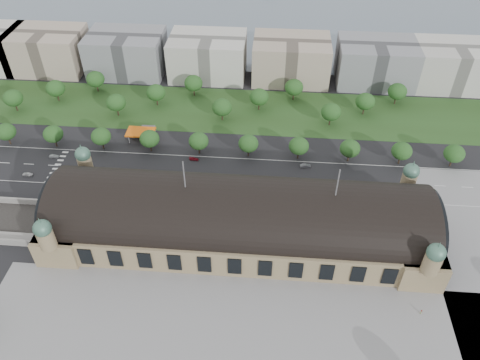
# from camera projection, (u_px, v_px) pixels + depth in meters

# --- Properties ---
(ground) EXTENTS (900.00, 900.00, 0.00)m
(ground) POSITION_uv_depth(u_px,v_px,m) (239.00, 237.00, 188.03)
(ground) COLOR black
(ground) RESTS_ON ground
(station) EXTENTS (150.00, 48.40, 44.30)m
(station) POSITION_uv_depth(u_px,v_px,m) (239.00, 219.00, 181.29)
(station) COLOR #8F7959
(station) RESTS_ON ground
(plaza_south) EXTENTS (190.00, 48.00, 0.12)m
(plaza_south) POSITION_uv_depth(u_px,v_px,m) (258.00, 338.00, 154.34)
(plaza_south) COLOR gray
(plaza_south) RESTS_ON ground
(road_slab) EXTENTS (260.00, 26.00, 0.10)m
(road_slab) POSITION_uv_depth(u_px,v_px,m) (203.00, 173.00, 217.83)
(road_slab) COLOR black
(road_slab) RESTS_ON ground
(grass_belt) EXTENTS (300.00, 45.00, 0.10)m
(grass_belt) POSITION_uv_depth(u_px,v_px,m) (226.00, 110.00, 258.88)
(grass_belt) COLOR #27451B
(grass_belt) RESTS_ON ground
(petrol_station) EXTENTS (14.00, 13.00, 5.05)m
(petrol_station) POSITION_uv_depth(u_px,v_px,m) (145.00, 131.00, 238.49)
(petrol_station) COLOR orange
(petrol_station) RESTS_ON ground
(office_1) EXTENTS (45.00, 32.00, 24.00)m
(office_1) POSITION_uv_depth(u_px,v_px,m) (47.00, 50.00, 288.12)
(office_1) COLOR tan
(office_1) RESTS_ON ground
(office_2) EXTENTS (45.00, 32.00, 24.00)m
(office_2) POSITION_uv_depth(u_px,v_px,m) (127.00, 53.00, 285.06)
(office_2) COLOR gray
(office_2) RESTS_ON ground
(office_3) EXTENTS (45.00, 32.00, 24.00)m
(office_3) POSITION_uv_depth(u_px,v_px,m) (208.00, 56.00, 281.99)
(office_3) COLOR beige
(office_3) RESTS_ON ground
(office_4) EXTENTS (45.00, 32.00, 24.00)m
(office_4) POSITION_uv_depth(u_px,v_px,m) (291.00, 59.00, 278.93)
(office_4) COLOR tan
(office_4) RESTS_ON ground
(office_5) EXTENTS (45.00, 32.00, 24.00)m
(office_5) POSITION_uv_depth(u_px,v_px,m) (376.00, 62.00, 275.87)
(office_5) COLOR gray
(office_5) RESTS_ON ground
(office_6) EXTENTS (45.00, 32.00, 24.00)m
(office_6) POSITION_uv_depth(u_px,v_px,m) (454.00, 65.00, 273.11)
(office_6) COLOR beige
(office_6) RESTS_ON ground
(tree_row_0) EXTENTS (9.60, 9.60, 11.52)m
(tree_row_0) POSITION_uv_depth(u_px,v_px,m) (6.00, 132.00, 230.36)
(tree_row_0) COLOR #2D2116
(tree_row_0) RESTS_ON ground
(tree_row_1) EXTENTS (9.60, 9.60, 11.52)m
(tree_row_1) POSITION_uv_depth(u_px,v_px,m) (53.00, 134.00, 228.89)
(tree_row_1) COLOR #2D2116
(tree_row_1) RESTS_ON ground
(tree_row_2) EXTENTS (9.60, 9.60, 11.52)m
(tree_row_2) POSITION_uv_depth(u_px,v_px,m) (101.00, 136.00, 227.42)
(tree_row_2) COLOR #2D2116
(tree_row_2) RESTS_ON ground
(tree_row_3) EXTENTS (9.60, 9.60, 11.52)m
(tree_row_3) POSITION_uv_depth(u_px,v_px,m) (149.00, 139.00, 225.95)
(tree_row_3) COLOR #2D2116
(tree_row_3) RESTS_ON ground
(tree_row_4) EXTENTS (9.60, 9.60, 11.52)m
(tree_row_4) POSITION_uv_depth(u_px,v_px,m) (199.00, 141.00, 224.48)
(tree_row_4) COLOR #2D2116
(tree_row_4) RESTS_ON ground
(tree_row_5) EXTENTS (9.60, 9.60, 11.52)m
(tree_row_5) POSITION_uv_depth(u_px,v_px,m) (248.00, 144.00, 223.01)
(tree_row_5) COLOR #2D2116
(tree_row_5) RESTS_ON ground
(tree_row_6) EXTENTS (9.60, 9.60, 11.52)m
(tree_row_6) POSITION_uv_depth(u_px,v_px,m) (299.00, 146.00, 221.54)
(tree_row_6) COLOR #2D2116
(tree_row_6) RESTS_ON ground
(tree_row_7) EXTENTS (9.60, 9.60, 11.52)m
(tree_row_7) POSITION_uv_depth(u_px,v_px,m) (350.00, 148.00, 220.07)
(tree_row_7) COLOR #2D2116
(tree_row_7) RESTS_ON ground
(tree_row_8) EXTENTS (9.60, 9.60, 11.52)m
(tree_row_8) POSITION_uv_depth(u_px,v_px,m) (402.00, 151.00, 218.60)
(tree_row_8) COLOR #2D2116
(tree_row_8) RESTS_ON ground
(tree_row_9) EXTENTS (9.60, 9.60, 11.52)m
(tree_row_9) POSITION_uv_depth(u_px,v_px,m) (454.00, 154.00, 217.13)
(tree_row_9) COLOR #2D2116
(tree_row_9) RESTS_ON ground
(tree_belt_0) EXTENTS (10.40, 10.40, 12.48)m
(tree_belt_0) POSITION_uv_depth(u_px,v_px,m) (13.00, 98.00, 253.12)
(tree_belt_0) COLOR #2D2116
(tree_belt_0) RESTS_ON ground
(tree_belt_1) EXTENTS (10.40, 10.40, 12.48)m
(tree_belt_1) POSITION_uv_depth(u_px,v_px,m) (55.00, 88.00, 260.98)
(tree_belt_1) COLOR #2D2116
(tree_belt_1) RESTS_ON ground
(tree_belt_2) EXTENTS (10.40, 10.40, 12.48)m
(tree_belt_2) POSITION_uv_depth(u_px,v_px,m) (95.00, 79.00, 268.84)
(tree_belt_2) COLOR #2D2116
(tree_belt_2) RESTS_ON ground
(tree_belt_3) EXTENTS (10.40, 10.40, 12.48)m
(tree_belt_3) POSITION_uv_depth(u_px,v_px,m) (116.00, 103.00, 249.63)
(tree_belt_3) COLOR #2D2116
(tree_belt_3) RESTS_ON ground
(tree_belt_4) EXTENTS (10.40, 10.40, 12.48)m
(tree_belt_4) POSITION_uv_depth(u_px,v_px,m) (156.00, 93.00, 257.49)
(tree_belt_4) COLOR #2D2116
(tree_belt_4) RESTS_ON ground
(tree_belt_5) EXTENTS (10.40, 10.40, 12.48)m
(tree_belt_5) POSITION_uv_depth(u_px,v_px,m) (193.00, 83.00, 265.35)
(tree_belt_5) COLOR #2D2116
(tree_belt_5) RESTS_ON ground
(tree_belt_6) EXTENTS (10.40, 10.40, 12.48)m
(tree_belt_6) POSITION_uv_depth(u_px,v_px,m) (222.00, 107.00, 246.14)
(tree_belt_6) COLOR #2D2116
(tree_belt_6) RESTS_ON ground
(tree_belt_7) EXTENTS (10.40, 10.40, 12.48)m
(tree_belt_7) POSITION_uv_depth(u_px,v_px,m) (259.00, 97.00, 254.00)
(tree_belt_7) COLOR #2D2116
(tree_belt_7) RESTS_ON ground
(tree_belt_8) EXTENTS (10.40, 10.40, 12.48)m
(tree_belt_8) POSITION_uv_depth(u_px,v_px,m) (294.00, 87.00, 261.85)
(tree_belt_8) COLOR #2D2116
(tree_belt_8) RESTS_ON ground
(tree_belt_9) EXTENTS (10.40, 10.40, 12.48)m
(tree_belt_9) POSITION_uv_depth(u_px,v_px,m) (331.00, 112.00, 242.64)
(tree_belt_9) COLOR #2D2116
(tree_belt_9) RESTS_ON ground
(tree_belt_10) EXTENTS (10.40, 10.40, 12.48)m
(tree_belt_10) POSITION_uv_depth(u_px,v_px,m) (365.00, 101.00, 250.50)
(tree_belt_10) COLOR #2D2116
(tree_belt_10) RESTS_ON ground
(tree_belt_11) EXTENTS (10.40, 10.40, 12.48)m
(tree_belt_11) POSITION_uv_depth(u_px,v_px,m) (397.00, 91.00, 258.36)
(tree_belt_11) COLOR #2D2116
(tree_belt_11) RESTS_ON ground
(traffic_car_0) EXTENTS (4.91, 2.35, 1.62)m
(traffic_car_0) POSITION_uv_depth(u_px,v_px,m) (27.00, 174.00, 216.13)
(traffic_car_0) COLOR silver
(traffic_car_0) RESTS_ON ground
(traffic_car_1) EXTENTS (4.41, 1.77, 1.43)m
(traffic_car_1) POSITION_uv_depth(u_px,v_px,m) (54.00, 156.00, 226.44)
(traffic_car_1) COLOR gray
(traffic_car_1) RESTS_ON ground
(traffic_car_2) EXTENTS (5.62, 2.64, 1.55)m
(traffic_car_2) POSITION_uv_depth(u_px,v_px,m) (119.00, 171.00, 217.82)
(traffic_car_2) COLOR black
(traffic_car_2) RESTS_ON ground
(traffic_car_3) EXTENTS (4.59, 2.14, 1.30)m
(traffic_car_3) POSITION_uv_depth(u_px,v_px,m) (194.00, 159.00, 225.02)
(traffic_car_3) COLOR maroon
(traffic_car_3) RESTS_ON ground
(traffic_car_4) EXTENTS (4.13, 1.70, 1.40)m
(traffic_car_4) POSITION_uv_depth(u_px,v_px,m) (269.00, 182.00, 212.35)
(traffic_car_4) COLOR #1D1742
(traffic_car_4) RESTS_ON ground
(traffic_car_5) EXTENTS (5.13, 2.31, 1.63)m
(traffic_car_5) POSITION_uv_depth(u_px,v_px,m) (305.00, 166.00, 220.80)
(traffic_car_5) COLOR #5C5D64
(traffic_car_5) RESTS_ON ground
(traffic_car_6) EXTENTS (5.45, 2.62, 1.50)m
(traffic_car_6) POSITION_uv_depth(u_px,v_px,m) (397.00, 196.00, 204.98)
(traffic_car_6) COLOR white
(traffic_car_6) RESTS_ON ground
(parked_car_0) EXTENTS (4.99, 3.36, 1.56)m
(parked_car_0) POSITION_uv_depth(u_px,v_px,m) (95.00, 186.00, 210.19)
(parked_car_0) COLOR black
(parked_car_0) RESTS_ON ground
(parked_car_1) EXTENTS (5.19, 4.48, 1.33)m
(parked_car_1) POSITION_uv_depth(u_px,v_px,m) (77.00, 190.00, 207.95)
(parked_car_1) COLOR maroon
(parked_car_1) RESTS_ON ground
(parked_car_2) EXTENTS (5.99, 4.08, 1.61)m
(parked_car_2) POSITION_uv_depth(u_px,v_px,m) (97.00, 185.00, 210.37)
(parked_car_2) COLOR #1A1741
(parked_car_2) RESTS_ON ground
(parked_car_3) EXTENTS (4.26, 3.45, 1.36)m
(parked_car_3) POSITION_uv_depth(u_px,v_px,m) (113.00, 190.00, 208.06)
(parked_car_3) COLOR #55575C
(parked_car_3) RESTS_ON ground
(parked_car_4) EXTENTS (4.49, 3.97, 1.47)m
(parked_car_4) POSITION_uv_depth(u_px,v_px,m) (156.00, 195.00, 205.71)
(parked_car_4) COLOR silver
(parked_car_4) RESTS_ON ground
(parked_car_5) EXTENTS (4.89, 4.51, 1.27)m
(parked_car_5) POSITION_uv_depth(u_px,v_px,m) (187.00, 196.00, 205.43)
(parked_car_5) COLOR #9B9DA4
(parked_car_5) RESTS_ON ground
(parked_car_6) EXTENTS (4.74, 4.14, 1.31)m
(parked_car_6) POSITION_uv_depth(u_px,v_px,m) (204.00, 191.00, 207.50)
(parked_car_6) COLOR black
(parked_car_6) RESTS_ON ground
(bus_west) EXTENTS (10.87, 3.20, 2.99)m
(bus_west) POSITION_uv_depth(u_px,v_px,m) (243.00, 189.00, 207.40)
(bus_west) COLOR #A91B29
(bus_west) RESTS_ON ground
(bus_mid) EXTENTS (12.63, 3.97, 3.46)m
(bus_mid) POSITION_uv_depth(u_px,v_px,m) (294.00, 191.00, 206.19)
(bus_mid) COLOR beige
(bus_mid) RESTS_ON ground
(bus_east) EXTENTS (12.05, 2.97, 3.35)m
(bus_east) POSITION_uv_depth(u_px,v_px,m) (322.00, 189.00, 207.09)
(bus_east) COLOR beige
(bus_east) RESTS_ON ground
(pedestrian_0) EXTENTS (1.00, 0.73, 1.83)m
(pedestrian_0) POSITION_uv_depth(u_px,v_px,m) (421.00, 312.00, 160.69)
(pedestrian_0) COLOR gray
(pedestrian_0) RESTS_ON ground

